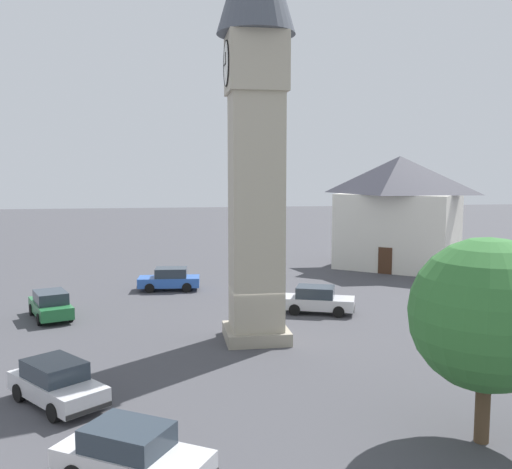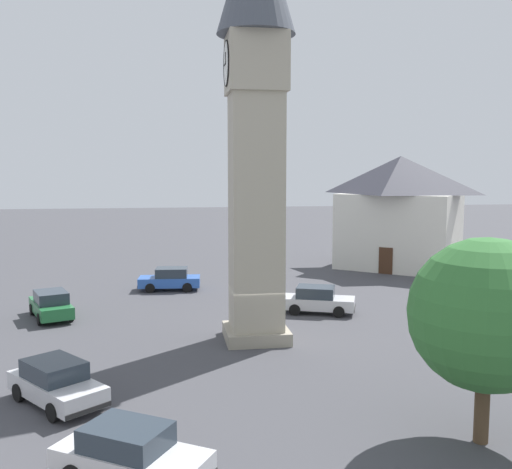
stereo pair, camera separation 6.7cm
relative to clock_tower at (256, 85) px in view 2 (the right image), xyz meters
The scene contains 11 objects.
ground_plane 12.02m from the clock_tower, 96.64° to the right, with size 200.00×200.00×0.00m, color #424247.
clock_tower is the anchor object (origin of this frame).
car_blue_kerb 12.89m from the clock_tower, 42.77° to the right, with size 3.02×4.46×1.53m.
car_silver_kerb 17.14m from the clock_tower, 18.16° to the left, with size 2.06×4.25×1.53m.
car_red_corner 16.44m from the clock_tower, 61.68° to the left, with size 4.46×3.06×1.53m.
car_white_side 17.57m from the clock_tower, 89.33° to the right, with size 4.37×3.68×1.53m.
car_black_far 17.36m from the clock_tower, 156.95° to the left, with size 3.63×4.39×1.53m.
car_green_alley 15.32m from the clock_tower, 129.20° to the left, with size 4.28×3.88×1.53m.
pedestrian 14.88m from the clock_tower, 79.18° to the right, with size 0.52×0.35×1.69m.
tree 14.93m from the clock_tower, 156.15° to the right, with size 4.56×4.56×6.20m.
building_shop_left 24.90m from the clock_tower, 38.72° to the right, with size 11.54×11.90×9.27m.
Camera 2 is at (-26.78, 4.12, 8.12)m, focal length 40.53 mm.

